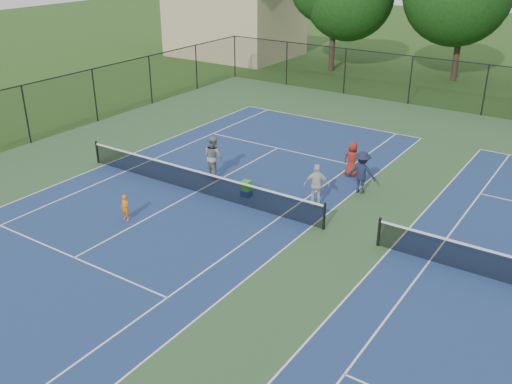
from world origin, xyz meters
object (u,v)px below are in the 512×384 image
Objects in this scene: instructor at (213,157)px; bystander_a at (317,185)px; ball_crate at (247,193)px; ball_hopper at (246,186)px; bystander_c at (352,159)px; clapboard_house at (235,19)px; child_player at (125,208)px; bystander_b at (362,172)px.

instructor is 5.12m from bystander_a.
ball_crate is 0.95× the size of ball_hopper.
bystander_a reaches higher than bystander_c.
clapboard_house is at bearing -47.83° from bystander_c.
ball_hopper is at bearing -9.87° from bystander_a.
child_player is (15.42, -28.46, -2.58)m from clapboard_house.
child_player is 9.59m from bystander_b.
clapboard_house is 25.54× the size of ball_hopper.
ball_crate is (2.38, -0.91, -0.81)m from instructor.
instructor is 6.09m from bystander_c.
bystander_a is (20.72, -23.31, -2.23)m from clapboard_house.
instructor is at bearing 159.17° from ball_crate.
child_player is 0.59× the size of bystander_a.
bystander_a is at bearing 56.57° from bystander_b.
bystander_c reaches higher than ball_crate.
clapboard_house reaches higher than ball_crate.
bystander_b is at bearing 123.80° from bystander_c.
bystander_a is at bearing 88.31° from bystander_c.
bystander_b is 4.48× the size of ball_crate.
bystander_a is at bearing 17.94° from ball_hopper.
bystander_b reaches higher than bystander_c.
bystander_c is (4.98, 3.50, -0.16)m from instructor.
bystander_a is 2.91m from ball_hopper.
bystander_a is at bearing -48.37° from clapboard_house.
ball_crate is at bearing 59.52° from child_player.
child_player is 2.54× the size of ball_crate.
bystander_b is (21.68, -21.20, -2.19)m from clapboard_house.
bystander_b is (0.96, 2.11, 0.04)m from bystander_a.
bystander_b reaches higher than child_player.
bystander_c is at bearing -61.29° from bystander_b.
child_player is 10.09m from bystander_c.
bystander_a is (5.30, 5.15, 0.35)m from child_player.
bystander_a reaches higher than ball_crate.
ball_hopper is (2.56, 4.26, -0.03)m from child_player.
bystander_c is at bearing -129.06° from instructor.
clapboard_house is at bearing -53.41° from bystander_b.
instructor reaches higher than child_player.
instructor is 2.67m from ball_crate.
bystander_c reaches higher than child_player.
clapboard_house is 6.89× the size of bystander_c.
child_player is at bearing 55.28° from bystander_c.
clapboard_house is 6.01× the size of bystander_b.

